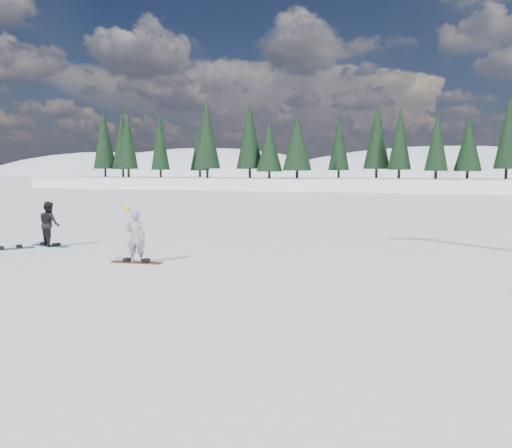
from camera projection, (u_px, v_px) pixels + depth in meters
The scene contains 7 objects.
ground at pixel (85, 253), 15.91m from camera, with size 420.00×420.00×0.00m, color white.
alpine_backdrop at pixel (358, 211), 200.10m from camera, with size 412.50×227.00×53.20m.
snowboarder_woman at pixel (136, 236), 14.19m from camera, with size 0.63×0.49×1.65m.
snowboarder_man at pixel (49, 224), 17.31m from camera, with size 0.77×0.60×1.57m, color black.
snowboard_woman at pixel (137, 262), 14.27m from camera, with size 1.50×0.28×0.03m, color maroon.
snowboard_man at pixel (50, 246), 17.40m from camera, with size 1.50×0.28×0.03m, color #187386.
snowboard_loose_a at pixel (10, 249), 16.69m from camera, with size 1.50×0.28×0.03m, color #166C7A.
Camera 1 is at (10.00, -13.31, 2.66)m, focal length 35.00 mm.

